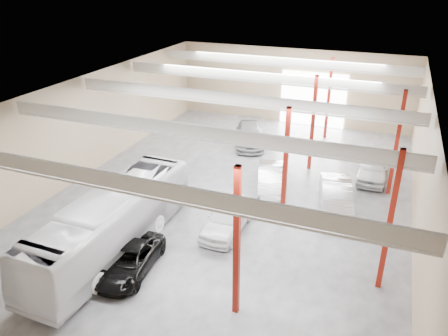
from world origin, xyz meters
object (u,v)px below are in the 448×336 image
Objects in this scene: car_row_a at (227,217)px; car_row_c at (250,135)px; car_right_far at (373,167)px; car_right_near at (336,196)px; coach_bus at (113,222)px; car_row_b at (271,179)px; black_sedan at (130,260)px.

car_row_c is at bearing 102.97° from car_row_a.
car_right_far reaches higher than car_row_c.
car_right_near reaches higher than car_row_c.
car_row_b is (5.85, 9.50, -0.84)m from coach_bus.
coach_bus is 18.42m from car_right_far.
car_right_near is at bearing 42.09° from car_row_a.
car_row_b is (4.12, 10.80, 0.17)m from black_sedan.
car_row_c is at bearing 83.75° from black_sedan.
car_right_far reaches higher than car_row_b.
car_row_b is (0.98, 5.60, 0.00)m from car_row_a.
coach_bus is at bearing -137.75° from car_row_b.
car_right_far is (10.30, 15.23, 0.19)m from black_sedan.
car_right_far is at bearing 58.49° from car_right_near.
car_row_c is (-4.01, 7.50, 0.00)m from car_row_b.
car_right_near is at bearing -26.16° from car_row_b.
car_row_a is 0.93× the size of car_right_near.
car_row_a is 0.98× the size of car_right_far.
car_right_far is (1.82, 5.20, -0.01)m from car_right_near.
black_sedan is at bearing -142.41° from car_right_near.
car_right_far reaches higher than car_row_a.
car_right_far is (6.18, 4.43, 0.01)m from car_row_b.
black_sedan is 0.82× the size of car_row_c.
black_sedan is 18.30m from car_row_c.
car_row_b and car_row_c have the same top height.
car_row_b is 1.02× the size of car_right_far.
black_sedan is at bearing -121.22° from car_row_a.
car_row_b reaches higher than black_sedan.
car_row_c reaches higher than black_sedan.
car_row_b is 0.88× the size of car_row_c.
car_row_a is 12.32m from car_right_far.
car_right_near is at bearing -64.54° from car_row_c.
coach_bus is 2.09× the size of car_row_c.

